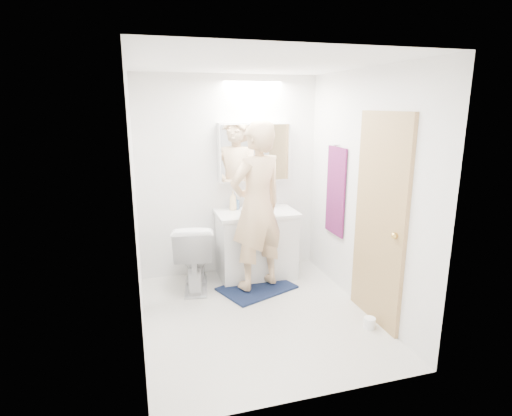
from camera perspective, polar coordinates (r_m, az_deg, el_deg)
name	(u,v)px	position (r m, az deg, el deg)	size (l,w,h in m)	color
floor	(258,316)	(4.26, 0.30, -14.68)	(2.50, 2.50, 0.00)	silver
ceiling	(259,63)	(3.75, 0.35, 19.42)	(2.50, 2.50, 0.00)	white
wall_back	(229,177)	(5.02, -3.75, 4.30)	(2.50, 2.50, 0.00)	white
wall_front	(313,240)	(2.70, 7.93, -4.45)	(2.50, 2.50, 0.00)	white
wall_left	(136,207)	(3.68, -16.32, 0.13)	(2.50, 2.50, 0.00)	white
wall_right	(363,192)	(4.27, 14.63, 2.13)	(2.50, 2.50, 0.00)	white
vanity_cabinet	(256,246)	(5.02, 0.03, -5.23)	(0.90, 0.55, 0.78)	silver
countertop	(256,213)	(4.90, 0.03, -0.71)	(0.95, 0.58, 0.04)	white
sink_basin	(256,210)	(4.92, -0.07, -0.23)	(0.36, 0.36, 0.03)	white
faucet	(251,201)	(5.08, -0.66, 1.00)	(0.02, 0.02, 0.16)	silver
medicine_cabinet	(254,152)	(4.98, -0.22, 7.74)	(0.88, 0.14, 0.70)	white
mirror_panel	(256,153)	(4.91, 0.03, 7.64)	(0.84, 0.01, 0.66)	silver
toilet	(194,255)	(4.76, -8.56, -6.44)	(0.44, 0.77, 0.79)	white
bath_rug	(257,288)	(4.81, 0.12, -11.01)	(0.80, 0.55, 0.02)	#141F40
person	(257,207)	(4.48, 0.12, 0.19)	(0.68, 0.44, 1.85)	#D8B081
door	(380,221)	(4.02, 16.74, -1.69)	(0.04, 0.80, 2.00)	tan
door_knob	(394,236)	(3.77, 18.62, -3.65)	(0.06, 0.06, 0.06)	gold
towel	(336,191)	(4.75, 10.97, 2.28)	(0.02, 0.42, 1.00)	#1D1440
towel_hook	(337,145)	(4.67, 11.12, 8.53)	(0.02, 0.02, 0.07)	silver
soap_bottle_a	(233,201)	(4.95, -3.21, 1.04)	(0.09, 0.09, 0.23)	beige
soap_bottle_b	(236,203)	(4.99, -2.74, 0.72)	(0.07, 0.07, 0.16)	#5481B4
toothbrush_cup	(271,203)	(5.10, 2.12, 0.65)	(0.10, 0.10, 0.09)	#3858A8
toilet_paper_roll	(369,323)	(4.18, 15.43, -15.06)	(0.11, 0.11, 0.10)	white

